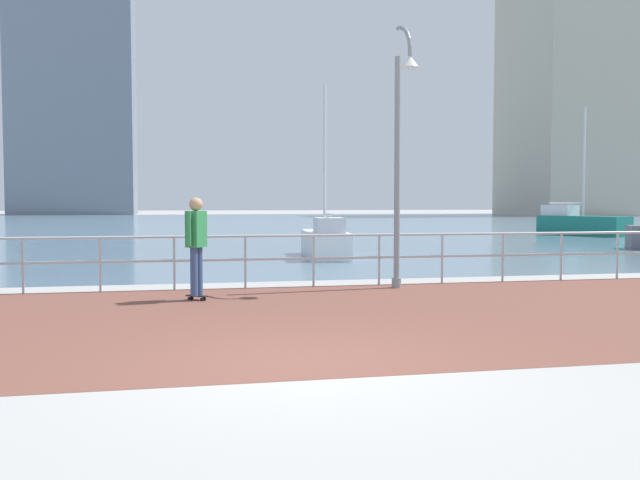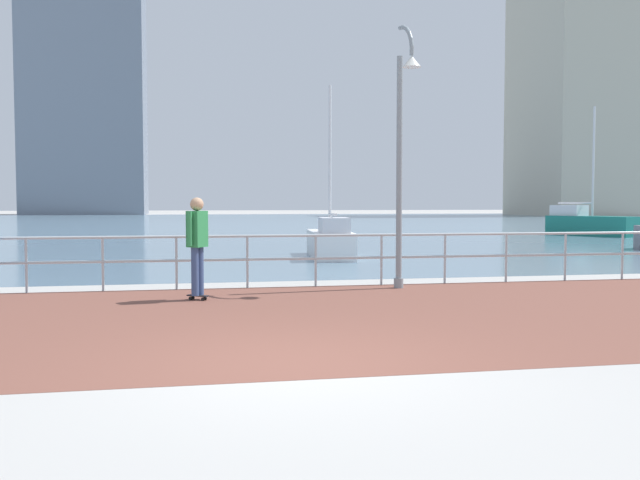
{
  "view_description": "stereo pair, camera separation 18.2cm",
  "coord_description": "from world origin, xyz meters",
  "px_view_note": "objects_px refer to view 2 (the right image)",
  "views": [
    {
      "loc": [
        -1.26,
        -7.04,
        1.71
      ],
      "look_at": [
        0.99,
        3.97,
        1.1
      ],
      "focal_mm": 38.19,
      "sensor_mm": 36.0,
      "label": 1
    },
    {
      "loc": [
        -1.08,
        -7.07,
        1.71
      ],
      "look_at": [
        0.99,
        3.97,
        1.1
      ],
      "focal_mm": 38.19,
      "sensor_mm": 36.0,
      "label": 2
    }
  ],
  "objects_px": {
    "skateboarder": "(197,238)",
    "sailboat_yellow": "(589,223)",
    "lamppost": "(403,144)",
    "sailboat_white": "(330,241)"
  },
  "relations": [
    {
      "from": "sailboat_white",
      "to": "sailboat_yellow",
      "type": "height_order",
      "value": "sailboat_yellow"
    },
    {
      "from": "lamppost",
      "to": "skateboarder",
      "type": "distance_m",
      "value": 4.47
    },
    {
      "from": "lamppost",
      "to": "skateboarder",
      "type": "xyz_separation_m",
      "value": [
        -4.01,
        -0.82,
        -1.79
      ]
    },
    {
      "from": "lamppost",
      "to": "sailboat_yellow",
      "type": "xyz_separation_m",
      "value": [
        16.41,
        19.55,
        -2.24
      ]
    },
    {
      "from": "sailboat_white",
      "to": "sailboat_yellow",
      "type": "bearing_deg",
      "value": 35.63
    },
    {
      "from": "lamppost",
      "to": "sailboat_white",
      "type": "relative_size",
      "value": 0.97
    },
    {
      "from": "skateboarder",
      "to": "sailboat_yellow",
      "type": "height_order",
      "value": "sailboat_yellow"
    },
    {
      "from": "skateboarder",
      "to": "sailboat_yellow",
      "type": "distance_m",
      "value": 28.86
    },
    {
      "from": "sailboat_white",
      "to": "sailboat_yellow",
      "type": "distance_m",
      "value": 20.01
    },
    {
      "from": "lamppost",
      "to": "sailboat_yellow",
      "type": "height_order",
      "value": "sailboat_yellow"
    }
  ]
}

